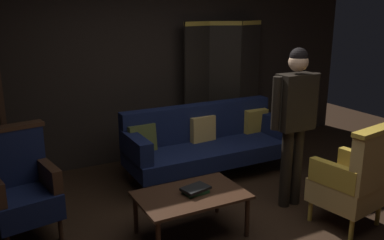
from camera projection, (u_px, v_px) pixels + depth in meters
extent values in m
plane|color=black|center=(232.00, 237.00, 3.87)|extent=(10.00, 10.00, 0.00)
cube|color=black|center=(135.00, 60.00, 5.59)|extent=(7.20, 0.10, 2.80)
cube|color=black|center=(197.00, 90.00, 5.87)|extent=(0.45, 0.14, 1.90)
cube|color=gold|center=(197.00, 24.00, 5.62)|extent=(0.46, 0.15, 0.06)
cube|color=black|center=(224.00, 88.00, 6.03)|extent=(0.43, 0.22, 1.90)
cube|color=gold|center=(226.00, 23.00, 5.78)|extent=(0.43, 0.23, 0.06)
cube|color=black|center=(249.00, 85.00, 6.20)|extent=(0.44, 0.18, 1.90)
cube|color=gold|center=(251.00, 23.00, 5.96)|extent=(0.45, 0.19, 0.06)
cube|color=#382114|center=(1.00, 104.00, 4.68)|extent=(0.06, 0.32, 2.05)
cylinder|color=#382114|center=(150.00, 192.00, 4.56)|extent=(0.07, 0.07, 0.22)
cylinder|color=#382114|center=(284.00, 163.00, 5.41)|extent=(0.07, 0.07, 0.22)
cylinder|color=#382114|center=(131.00, 174.00, 5.07)|extent=(0.07, 0.07, 0.22)
cylinder|color=#382114|center=(257.00, 150.00, 5.92)|extent=(0.07, 0.07, 0.22)
cube|color=#111938|center=(210.00, 153.00, 5.18)|extent=(2.10, 0.76, 0.20)
cube|color=#111938|center=(199.00, 122.00, 5.36)|extent=(2.10, 0.18, 0.46)
cube|color=#111938|center=(136.00, 147.00, 4.68)|extent=(0.16, 0.68, 0.26)
cube|color=#111938|center=(273.00, 125.00, 5.56)|extent=(0.16, 0.68, 0.26)
cube|color=#4C5123|center=(142.00, 139.00, 4.91)|extent=(0.35, 0.18, 0.35)
cube|color=tan|center=(203.00, 130.00, 5.29)|extent=(0.35, 0.15, 0.34)
cube|color=#B79338|center=(255.00, 121.00, 5.66)|extent=(0.35, 0.16, 0.35)
cylinder|color=#382114|center=(247.00, 217.00, 3.84)|extent=(0.04, 0.04, 0.39)
cylinder|color=#382114|center=(136.00, 214.00, 3.90)|extent=(0.04, 0.04, 0.39)
cylinder|color=#382114|center=(217.00, 195.00, 4.30)|extent=(0.04, 0.04, 0.39)
cube|color=#382114|center=(191.00, 195.00, 3.81)|extent=(1.00, 0.64, 0.03)
cylinder|color=gold|center=(337.00, 198.00, 4.42)|extent=(0.04, 0.04, 0.22)
cylinder|color=gold|center=(310.00, 210.00, 4.15)|extent=(0.04, 0.04, 0.22)
cylinder|color=gold|center=(378.00, 214.00, 4.07)|extent=(0.04, 0.04, 0.22)
cylinder|color=gold|center=(352.00, 229.00, 3.80)|extent=(0.04, 0.04, 0.22)
cube|color=tan|center=(346.00, 191.00, 4.05)|extent=(0.65, 0.65, 0.24)
cube|color=tan|center=(373.00, 161.00, 3.77)|extent=(0.57, 0.21, 0.54)
cube|color=gold|center=(376.00, 130.00, 3.69)|extent=(0.61, 0.23, 0.04)
cube|color=gold|center=(362.00, 164.00, 4.13)|extent=(0.17, 0.51, 0.22)
cube|color=gold|center=(334.00, 175.00, 3.85)|extent=(0.17, 0.51, 0.22)
cylinder|color=#382114|center=(61.00, 229.00, 3.80)|extent=(0.04, 0.04, 0.22)
cylinder|color=#382114|center=(44.00, 210.00, 4.15)|extent=(0.04, 0.04, 0.22)
cube|color=#111938|center=(25.00, 204.00, 3.78)|extent=(0.65, 0.65, 0.24)
cube|color=#111938|center=(13.00, 157.00, 3.86)|extent=(0.57, 0.21, 0.54)
cube|color=#382114|center=(10.00, 128.00, 3.78)|extent=(0.61, 0.23, 0.04)
cube|color=#382114|center=(49.00, 175.00, 3.86)|extent=(0.17, 0.51, 0.22)
cylinder|color=black|center=(296.00, 166.00, 4.44)|extent=(0.12, 0.12, 0.86)
cylinder|color=black|center=(286.00, 169.00, 4.38)|extent=(0.12, 0.12, 0.86)
cube|color=maroon|center=(294.00, 125.00, 4.29)|extent=(0.32, 0.16, 0.09)
cube|color=black|center=(296.00, 102.00, 4.22)|extent=(0.40, 0.22, 0.58)
cube|color=white|center=(289.00, 97.00, 4.31)|extent=(0.14, 0.01, 0.41)
cube|color=maroon|center=(290.00, 75.00, 4.25)|extent=(0.09, 0.02, 0.04)
cylinder|color=black|center=(314.00, 99.00, 4.33)|extent=(0.09, 0.09, 0.54)
cylinder|color=black|center=(276.00, 103.00, 4.11)|extent=(0.09, 0.09, 0.54)
sphere|color=tan|center=(298.00, 62.00, 4.11)|extent=(0.20, 0.20, 0.20)
sphere|color=black|center=(299.00, 57.00, 4.10)|extent=(0.18, 0.18, 0.18)
cube|color=#1E4C28|center=(196.00, 191.00, 3.83)|extent=(0.22, 0.16, 0.03)
cube|color=black|center=(196.00, 188.00, 3.82)|extent=(0.28, 0.22, 0.03)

